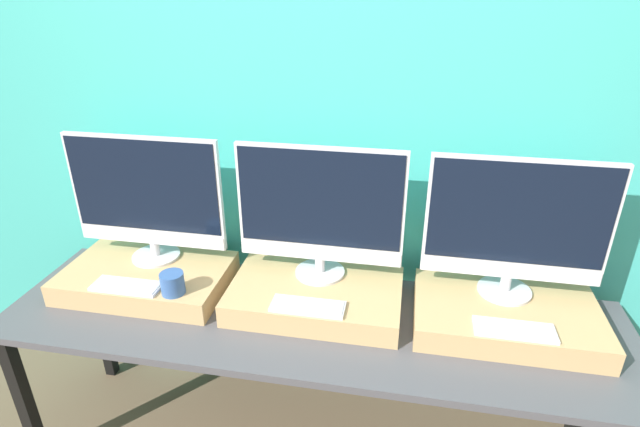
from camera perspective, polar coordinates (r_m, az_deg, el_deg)
wall_back at (r=2.08m, az=1.16°, el=7.76°), size 8.00×0.04×2.60m
workbench at (r=2.03m, az=-0.96°, el=-13.18°), size 2.44×0.67×0.73m
wooden_riser_left at (r=2.26m, az=-19.14°, el=-6.93°), size 0.68×0.42×0.09m
monitor_left at (r=2.19m, az=-19.21°, el=1.88°), size 0.66×0.20×0.55m
keyboard_left at (r=2.13m, az=-21.21°, el=-7.72°), size 0.28×0.10×0.01m
mug at (r=2.02m, az=-16.50°, el=-7.66°), size 0.09×0.09×0.09m
wooden_riser_center at (r=2.03m, az=-0.51°, el=-9.39°), size 0.68×0.42×0.09m
monitor_center at (r=1.94m, az=-0.01°, el=0.42°), size 0.66×0.20×0.55m
keyboard_center at (r=1.88m, az=-1.40°, el=-10.55°), size 0.28×0.10×0.01m
wooden_riser_right at (r=2.04m, az=20.45°, el=-10.96°), size 0.68×0.42×0.09m
monitor_right at (r=1.96m, az=21.54°, el=-1.27°), size 0.66×0.20×0.55m
keyboard_right at (r=1.89m, az=21.34°, el=-12.23°), size 0.28×0.10×0.01m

